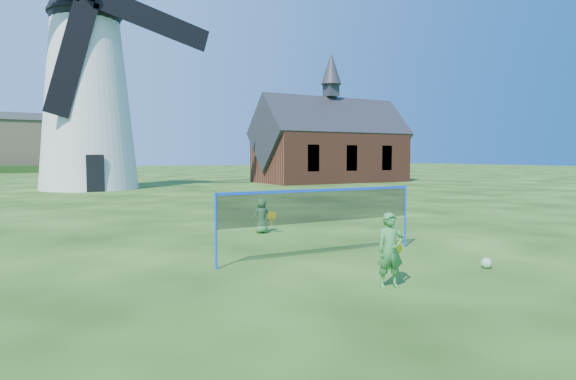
# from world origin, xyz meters

# --- Properties ---
(ground) EXTENTS (220.00, 220.00, 0.00)m
(ground) POSITION_xyz_m (0.00, 0.00, 0.00)
(ground) COLOR black
(ground) RESTS_ON ground
(windmill) EXTENTS (15.90, 6.53, 20.56)m
(windmill) POSITION_xyz_m (-1.30, 26.82, 6.87)
(windmill) COLOR silver
(windmill) RESTS_ON ground
(chapel) EXTENTS (13.50, 6.54, 11.41)m
(chapel) POSITION_xyz_m (18.77, 26.83, 3.21)
(chapel) COLOR brown
(chapel) RESTS_ON ground
(badminton_net) EXTENTS (5.05, 0.05, 1.55)m
(badminton_net) POSITION_xyz_m (0.69, -0.15, 1.14)
(badminton_net) COLOR blue
(badminton_net) RESTS_ON ground
(player_girl) EXTENTS (0.69, 0.44, 1.31)m
(player_girl) POSITION_xyz_m (0.39, -2.89, 0.65)
(player_girl) COLOR #35853D
(player_girl) RESTS_ON ground
(player_boy) EXTENTS (0.62, 0.40, 1.03)m
(player_boy) POSITION_xyz_m (0.97, 3.56, 0.51)
(player_boy) COLOR #408543
(player_boy) RESTS_ON ground
(play_ball) EXTENTS (0.22, 0.22, 0.22)m
(play_ball) POSITION_xyz_m (3.06, -2.72, 0.11)
(play_ball) COLOR green
(play_ball) RESTS_ON ground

